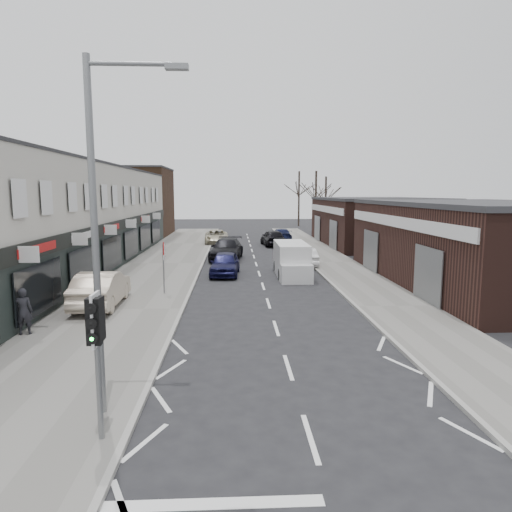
{
  "coord_description": "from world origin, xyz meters",
  "views": [
    {
      "loc": [
        -1.6,
        -11.06,
        5.21
      ],
      "look_at": [
        -0.7,
        7.66,
        2.6
      ],
      "focal_mm": 32.0,
      "sensor_mm": 36.0,
      "label": 1
    }
  ],
  "objects": [
    {
      "name": "tree_far_b",
      "position": [
        11.5,
        54.0,
        0.0
      ],
      "size": [
        3.6,
        3.6,
        7.5
      ],
      "primitive_type": null,
      "color": "#382D26",
      "rests_on": "ground"
    },
    {
      "name": "parked_car_left_b",
      "position": [
        -2.2,
        24.43,
        0.81
      ],
      "size": [
        2.85,
        5.82,
        1.63
      ],
      "primitive_type": "imported",
      "rotation": [
        0.0,
        0.0,
        -0.1
      ],
      "color": "black",
      "rests_on": "ground"
    },
    {
      "name": "white_van",
      "position": [
        2.0,
        17.16,
        0.98
      ],
      "size": [
        1.91,
        5.35,
        2.08
      ],
      "rotation": [
        0.0,
        0.0,
        -0.0
      ],
      "color": "silver",
      "rests_on": "ground"
    },
    {
      "name": "warning_sign",
      "position": [
        -5.16,
        12.0,
        2.2
      ],
      "size": [
        0.12,
        0.8,
        2.7
      ],
      "color": "slate",
      "rests_on": "pavement_left"
    },
    {
      "name": "right_unit_far",
      "position": [
        12.5,
        34.0,
        2.25
      ],
      "size": [
        10.0,
        16.0,
        4.5
      ],
      "primitive_type": "cube",
      "color": "#331C17",
      "rests_on": "ground"
    },
    {
      "name": "parked_car_right_b",
      "position": [
        2.2,
        33.62,
        0.81
      ],
      "size": [
        2.38,
        4.9,
        1.61
      ],
      "primitive_type": "imported",
      "rotation": [
        0.0,
        0.0,
        3.24
      ],
      "color": "black",
      "rests_on": "ground"
    },
    {
      "name": "parked_car_left_c",
      "position": [
        -3.4,
        35.61,
        0.71
      ],
      "size": [
        2.58,
        5.24,
        1.43
      ],
      "primitive_type": "imported",
      "rotation": [
        0.0,
        0.0,
        0.04
      ],
      "color": "#B3AA8F",
      "rests_on": "ground"
    },
    {
      "name": "parked_car_right_a",
      "position": [
        3.41,
        21.08,
        0.65
      ],
      "size": [
        1.5,
        3.99,
        1.3
      ],
      "primitive_type": "imported",
      "rotation": [
        0.0,
        0.0,
        3.17
      ],
      "color": "silver",
      "rests_on": "ground"
    },
    {
      "name": "pedestrian",
      "position": [
        -9.2,
        5.28,
        0.98
      ],
      "size": [
        0.7,
        0.53,
        1.71
      ],
      "primitive_type": "imported",
      "rotation": [
        0.0,
        0.0,
        3.36
      ],
      "color": "black",
      "rests_on": "pavement_left"
    },
    {
      "name": "parked_car_right_c",
      "position": [
        3.5,
        37.94,
        0.68
      ],
      "size": [
        2.01,
        4.74,
        1.36
      ],
      "primitive_type": "imported",
      "rotation": [
        0.0,
        0.0,
        3.16
      ],
      "color": "#13193E",
      "rests_on": "ground"
    },
    {
      "name": "pavement_left",
      "position": [
        -6.75,
        22.0,
        0.06
      ],
      "size": [
        5.5,
        64.0,
        0.12
      ],
      "primitive_type": "cube",
      "color": "slate",
      "rests_on": "ground"
    },
    {
      "name": "parked_car_left_a",
      "position": [
        -2.2,
        17.62,
        0.74
      ],
      "size": [
        2.0,
        4.41,
        1.47
      ],
      "primitive_type": "imported",
      "rotation": [
        0.0,
        0.0,
        -0.06
      ],
      "color": "#121339",
      "rests_on": "ground"
    },
    {
      "name": "tree_far_a",
      "position": [
        9.0,
        48.0,
        0.0
      ],
      "size": [
        3.6,
        3.6,
        8.0
      ],
      "primitive_type": null,
      "color": "#382D26",
      "rests_on": "ground"
    },
    {
      "name": "sedan_on_pavement",
      "position": [
        -7.62,
        9.43,
        0.92
      ],
      "size": [
        1.83,
        4.91,
        1.6
      ],
      "primitive_type": "imported",
      "rotation": [
        0.0,
        0.0,
        3.17
      ],
      "color": "#BFAE99",
      "rests_on": "pavement_left"
    },
    {
      "name": "ground",
      "position": [
        0.0,
        0.0,
        0.0
      ],
      "size": [
        160.0,
        160.0,
        0.0
      ],
      "primitive_type": "plane",
      "color": "black",
      "rests_on": "ground"
    },
    {
      "name": "traffic_light",
      "position": [
        -4.4,
        -2.02,
        2.41
      ],
      "size": [
        0.28,
        0.6,
        3.1
      ],
      "color": "slate",
      "rests_on": "pavement_left"
    },
    {
      "name": "street_lamp",
      "position": [
        -4.53,
        -0.8,
        4.62
      ],
      "size": [
        2.23,
        0.22,
        8.0
      ],
      "color": "slate",
      "rests_on": "pavement_left"
    },
    {
      "name": "right_unit_near",
      "position": [
        12.5,
        14.0,
        2.25
      ],
      "size": [
        10.0,
        18.0,
        4.5
      ],
      "primitive_type": "cube",
      "color": "#331C17",
      "rests_on": "ground"
    },
    {
      "name": "brick_block_far",
      "position": [
        -13.5,
        45.0,
        4.0
      ],
      "size": [
        8.0,
        10.0,
        8.0
      ],
      "primitive_type": "cube",
      "color": "#442D1D",
      "rests_on": "ground"
    },
    {
      "name": "tree_far_c",
      "position": [
        8.5,
        60.0,
        0.0
      ],
      "size": [
        3.6,
        3.6,
        8.5
      ],
      "primitive_type": null,
      "color": "#382D26",
      "rests_on": "ground"
    },
    {
      "name": "pavement_right",
      "position": [
        5.75,
        22.0,
        0.06
      ],
      "size": [
        3.5,
        64.0,
        0.12
      ],
      "primitive_type": "cube",
      "color": "slate",
      "rests_on": "ground"
    },
    {
      "name": "shop_terrace_left",
      "position": [
        -13.5,
        19.5,
        3.55
      ],
      "size": [
        8.0,
        41.0,
        7.1
      ],
      "primitive_type": "cube",
      "color": "beige",
      "rests_on": "ground"
    }
  ]
}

